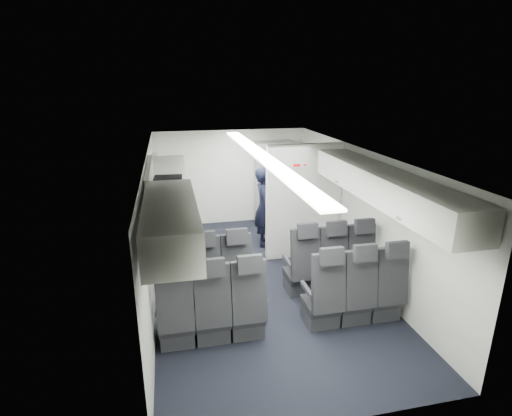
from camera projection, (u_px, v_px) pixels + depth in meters
name	position (u px, v px, depth m)	size (l,w,h in m)	color
cabin_shell	(261.00, 217.00, 6.35)	(3.41, 6.01, 2.16)	black
seat_row_front	(269.00, 273.00, 6.07)	(3.33, 0.56, 1.24)	black
seat_row_mid	(286.00, 304.00, 5.23)	(3.33, 0.56, 1.24)	black
overhead_bin_left_rear	(171.00, 222.00, 3.97)	(0.53, 1.80, 0.40)	silver
overhead_bin_left_front_open	(166.00, 189.00, 5.63)	(0.64, 1.70, 0.72)	#9E9E93
overhead_bin_right_rear	(421.00, 204.00, 4.55)	(0.53, 1.80, 0.40)	silver
overhead_bin_right_front	(353.00, 171.00, 6.17)	(0.53, 1.70, 0.40)	silver
bulkhead_partition	(303.00, 202.00, 7.31)	(1.40, 0.15, 2.13)	silver
galley_unit	(275.00, 183.00, 9.12)	(0.85, 0.52, 1.90)	#939399
boarding_door	(158.00, 205.00, 7.50)	(0.12, 1.27, 1.86)	silver
flight_attendant	(264.00, 207.00, 7.93)	(0.58, 0.38, 1.59)	black
carry_on_bag	(168.00, 184.00, 5.65)	(0.39, 0.27, 0.23)	black
papers	(274.00, 196.00, 7.86)	(0.18, 0.02, 0.13)	white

